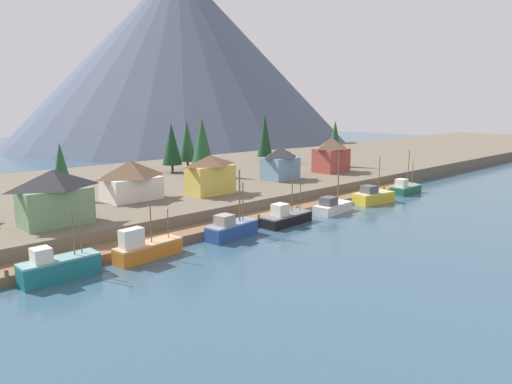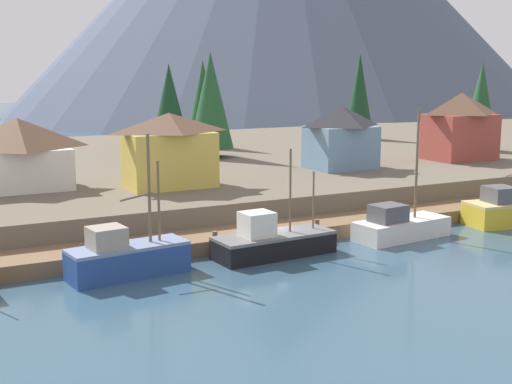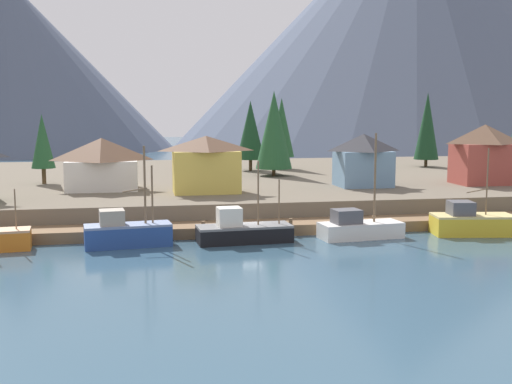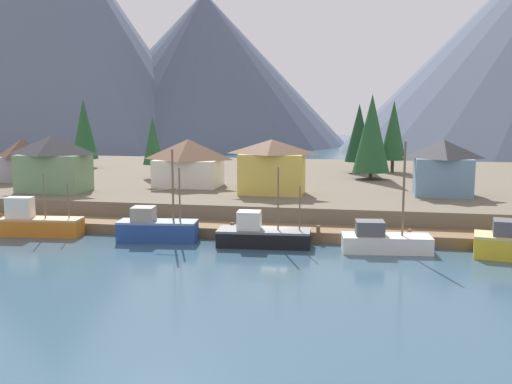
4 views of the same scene
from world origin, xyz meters
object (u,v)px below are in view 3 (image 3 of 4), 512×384
at_px(house_blue, 363,160).
at_px(conifer_back_left, 274,130).
at_px(fishing_boat_white, 358,228).
at_px(conifer_mid_left, 282,127).
at_px(conifer_near_right, 427,126).
at_px(conifer_back_right, 250,130).
at_px(house_white, 102,163).
at_px(fishing_boat_blue, 126,232).
at_px(fishing_boat_yellow, 471,222).
at_px(fishing_boat_black, 242,231).
at_px(conifer_mid_right, 43,141).
at_px(house_red, 484,154).
at_px(house_yellow, 206,164).

distance_m(house_blue, conifer_back_left, 16.22).
relative_size(fishing_boat_white, conifer_mid_left, 0.87).
height_order(conifer_near_right, conifer_back_right, conifer_near_right).
bearing_deg(house_white, conifer_back_left, 28.00).
distance_m(fishing_boat_white, house_blue, 19.31).
distance_m(fishing_boat_blue, fishing_boat_yellow, 31.25).
xyz_separation_m(fishing_boat_black, conifer_mid_right, (-20.17, 26.85, 6.68)).
relative_size(house_red, conifer_back_left, 0.63).
xyz_separation_m(house_red, conifer_mid_left, (-19.81, 23.95, 2.63)).
height_order(house_red, conifer_back_right, conifer_back_right).
distance_m(fishing_boat_yellow, house_blue, 18.85).
height_order(house_yellow, house_blue, house_blue).
distance_m(fishing_boat_white, house_red, 28.35).
distance_m(fishing_boat_yellow, conifer_back_right, 42.73).
distance_m(fishing_boat_yellow, house_red, 21.36).
bearing_deg(fishing_boat_blue, fishing_boat_yellow, -7.41).
relative_size(house_white, conifer_mid_right, 0.96).
height_order(house_red, conifer_back_left, conifer_back_left).
height_order(conifer_near_right, conifer_mid_right, conifer_near_right).
bearing_deg(house_blue, house_white, 176.08).
bearing_deg(fishing_boat_black, house_yellow, 92.41).
relative_size(fishing_boat_white, fishing_boat_yellow, 1.18).
bearing_deg(fishing_boat_black, fishing_boat_blue, 176.00).
distance_m(fishing_boat_black, conifer_back_right, 40.79).
bearing_deg(house_white, house_red, -3.00).
bearing_deg(conifer_near_right, house_blue, -129.05).
height_order(house_red, house_blue, house_red).
relative_size(conifer_mid_right, conifer_back_right, 0.82).
xyz_separation_m(conifer_mid_left, conifer_back_right, (-5.08, -1.69, -0.33)).
relative_size(house_red, house_white, 0.88).
bearing_deg(fishing_boat_black, house_white, 119.76).
bearing_deg(house_yellow, house_white, 157.60).
bearing_deg(house_white, fishing_boat_yellow, -30.20).
height_order(fishing_boat_black, house_red, house_red).
relative_size(fishing_boat_white, conifer_back_left, 0.81).
xyz_separation_m(house_white, conifer_mid_left, (25.48, 21.58, 3.32)).
bearing_deg(house_blue, conifer_near_right, 50.95).
bearing_deg(house_red, house_yellow, -176.18).
distance_m(fishing_boat_blue, fishing_boat_white, 20.45).
relative_size(fishing_boat_black, house_blue, 1.31).
bearing_deg(conifer_back_left, fishing_boat_white, -87.91).
relative_size(fishing_boat_blue, conifer_back_left, 0.73).
height_order(fishing_boat_yellow, house_white, house_white).
bearing_deg(conifer_back_left, house_white, -152.00).
bearing_deg(conifer_back_right, house_white, -135.72).
distance_m(conifer_near_right, conifer_back_left, 28.26).
relative_size(fishing_boat_blue, house_red, 1.17).
bearing_deg(conifer_mid_right, fishing_boat_blue, -69.02).
bearing_deg(conifer_back_right, house_red, -41.81).
bearing_deg(conifer_mid_right, conifer_back_left, 8.54).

